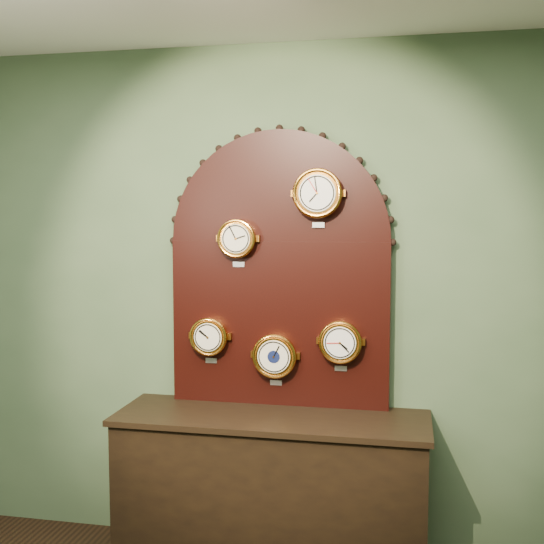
% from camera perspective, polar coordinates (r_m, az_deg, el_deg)
% --- Properties ---
extents(wall_back, '(4.00, 0.00, 4.00)m').
position_cam_1_polar(wall_back, '(3.73, 0.77, -2.43)').
color(wall_back, '#455D3F').
rests_on(wall_back, ground).
extents(shop_counter, '(1.60, 0.50, 0.80)m').
position_cam_1_polar(shop_counter, '(3.74, -0.06, -18.37)').
color(shop_counter, black).
rests_on(shop_counter, ground_plane).
extents(display_board, '(1.26, 0.06, 1.53)m').
position_cam_1_polar(display_board, '(3.66, 0.62, 0.98)').
color(display_board, black).
rests_on(display_board, shop_counter).
extents(roman_clock, '(0.21, 0.08, 0.26)m').
position_cam_1_polar(roman_clock, '(3.63, -2.98, 2.85)').
color(roman_clock, orange).
rests_on(roman_clock, display_board).
extents(arabic_clock, '(0.26, 0.08, 0.31)m').
position_cam_1_polar(arabic_clock, '(3.55, 3.90, 6.67)').
color(arabic_clock, orange).
rests_on(arabic_clock, display_board).
extents(hygrometer, '(0.21, 0.08, 0.26)m').
position_cam_1_polar(hygrometer, '(3.73, -5.34, -5.46)').
color(hygrometer, orange).
rests_on(hygrometer, display_board).
extents(barometer, '(0.24, 0.08, 0.29)m').
position_cam_1_polar(barometer, '(3.66, 0.24, -7.11)').
color(barometer, orange).
rests_on(barometer, display_board).
extents(tide_clock, '(0.23, 0.08, 0.28)m').
position_cam_1_polar(tide_clock, '(3.60, 5.83, -5.91)').
color(tide_clock, orange).
rests_on(tide_clock, display_board).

